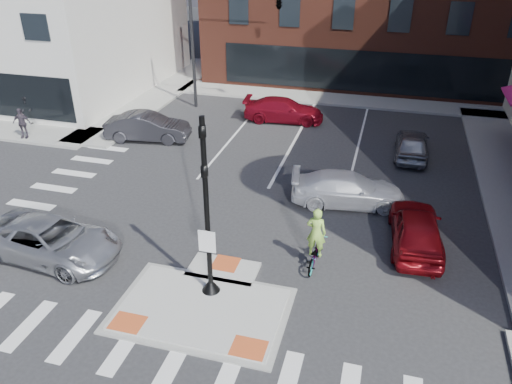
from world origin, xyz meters
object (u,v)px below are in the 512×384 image
(silver_suv, at_px, (50,240))
(pedestrian_a, at_px, (28,110))
(cyclist, at_px, (315,247))
(bg_car_silver, at_px, (412,144))
(pedestrian_b, at_px, (22,123))
(bg_car_red, at_px, (284,110))
(red_sedan, at_px, (416,229))
(white_pickup, at_px, (348,189))
(bg_car_dark, at_px, (148,127))

(silver_suv, relative_size, pedestrian_a, 3.11)
(cyclist, bearing_deg, bg_car_silver, -103.68)
(pedestrian_b, bearing_deg, bg_car_red, 15.51)
(silver_suv, distance_m, bg_car_silver, 17.80)
(red_sedan, height_order, bg_car_silver, red_sedan)
(white_pickup, height_order, pedestrian_a, pedestrian_a)
(bg_car_dark, bearing_deg, pedestrian_b, 96.45)
(silver_suv, relative_size, bg_car_red, 1.09)
(white_pickup, bearing_deg, pedestrian_b, 73.28)
(red_sedan, distance_m, bg_car_dark, 15.89)
(bg_car_dark, relative_size, pedestrian_b, 2.72)
(pedestrian_b, bearing_deg, cyclist, -34.25)
(white_pickup, bearing_deg, bg_car_dark, 60.34)
(bg_car_dark, height_order, pedestrian_a, pedestrian_a)
(bg_car_silver, bearing_deg, red_sedan, 91.11)
(silver_suv, distance_m, bg_car_red, 16.84)
(bg_car_red, relative_size, cyclist, 2.08)
(cyclist, bearing_deg, bg_car_dark, -36.61)
(bg_car_silver, distance_m, cyclist, 11.17)
(bg_car_dark, relative_size, pedestrian_a, 2.74)
(cyclist, relative_size, pedestrian_b, 1.36)
(bg_car_dark, bearing_deg, bg_car_silver, -92.98)
(silver_suv, relative_size, white_pickup, 1.09)
(bg_car_dark, bearing_deg, white_pickup, -119.93)
(cyclist, relative_size, pedestrian_a, 1.37)
(bg_car_dark, distance_m, bg_car_silver, 14.24)
(bg_car_dark, height_order, bg_car_red, bg_car_dark)
(silver_suv, distance_m, pedestrian_b, 12.44)
(silver_suv, xyz_separation_m, bg_car_red, (4.91, 16.11, -0.03))
(silver_suv, bearing_deg, bg_car_red, -11.86)
(silver_suv, bearing_deg, pedestrian_a, 45.37)
(silver_suv, relative_size, bg_car_dark, 1.13)
(cyclist, bearing_deg, pedestrian_b, -19.10)
(red_sedan, xyz_separation_m, pedestrian_a, (-22.13, 7.00, 0.23))
(pedestrian_a, bearing_deg, bg_car_dark, 33.94)
(red_sedan, xyz_separation_m, pedestrian_b, (-20.97, 5.00, 0.24))
(bg_car_dark, distance_m, pedestrian_b, 6.92)
(bg_car_dark, xyz_separation_m, bg_car_red, (6.60, 5.00, -0.06))
(bg_car_red, xyz_separation_m, cyclist, (4.31, -14.09, 0.08))
(cyclist, bearing_deg, pedestrian_a, -22.98)
(red_sedan, relative_size, bg_car_silver, 1.09)
(pedestrian_b, bearing_deg, silver_suv, -59.81)
(bg_car_dark, height_order, cyclist, cyclist)
(red_sedan, bearing_deg, pedestrian_b, -17.40)
(red_sedan, bearing_deg, bg_car_dark, -29.69)
(bg_car_silver, relative_size, cyclist, 1.77)
(bg_car_red, bearing_deg, cyclist, -168.28)
(bg_car_dark, distance_m, cyclist, 14.20)
(red_sedan, height_order, bg_car_dark, red_sedan)
(pedestrian_b, bearing_deg, red_sedan, -25.36)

